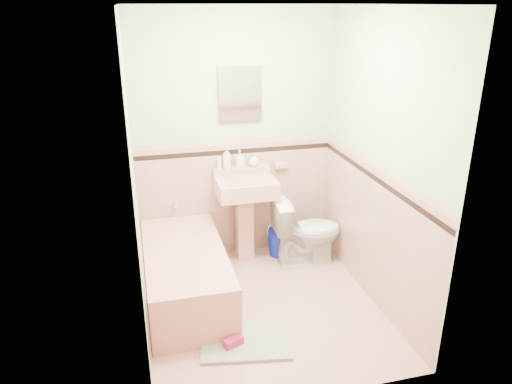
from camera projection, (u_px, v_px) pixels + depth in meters
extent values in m
plane|color=tan|center=(263.00, 307.00, 4.32)|extent=(2.20, 2.20, 0.00)
plane|color=white|center=(265.00, 4.00, 3.41)|extent=(2.20, 2.20, 0.00)
plane|color=#EEE5C2|center=(235.00, 139.00, 4.86)|extent=(2.50, 0.00, 2.50)
plane|color=#EEE5C2|center=(313.00, 233.00, 2.87)|extent=(2.50, 0.00, 2.50)
plane|color=#EEE5C2|center=(134.00, 184.00, 3.64)|extent=(0.00, 2.50, 2.50)
plane|color=#EEE5C2|center=(379.00, 164.00, 4.10)|extent=(0.00, 2.50, 2.50)
plane|color=#D19B8C|center=(236.00, 200.00, 5.08)|extent=(2.00, 0.00, 2.00)
plane|color=#D19B8C|center=(308.00, 324.00, 3.12)|extent=(2.00, 0.00, 2.00)
plane|color=#D19B8C|center=(143.00, 261.00, 3.87)|extent=(0.00, 2.20, 2.20)
plane|color=#D19B8C|center=(371.00, 234.00, 4.33)|extent=(0.00, 2.20, 2.20)
plane|color=black|center=(235.00, 152.00, 4.89)|extent=(2.00, 0.00, 2.00)
plane|color=black|center=(311.00, 251.00, 2.94)|extent=(2.00, 0.00, 2.00)
plane|color=black|center=(138.00, 200.00, 3.69)|extent=(0.00, 2.20, 2.20)
plane|color=black|center=(376.00, 179.00, 4.14)|extent=(0.00, 2.20, 2.20)
plane|color=tan|center=(235.00, 142.00, 4.86)|extent=(2.00, 0.00, 2.00)
plane|color=tan|center=(312.00, 236.00, 2.90)|extent=(2.00, 0.00, 2.00)
plane|color=tan|center=(137.00, 188.00, 3.65)|extent=(0.00, 2.20, 2.20)
plane|color=tan|center=(377.00, 168.00, 4.10)|extent=(0.00, 2.20, 2.20)
cube|color=tan|center=(186.00, 276.00, 4.39)|extent=(0.70, 1.50, 0.45)
cylinder|color=silver|center=(175.00, 204.00, 4.89)|extent=(0.04, 0.12, 0.04)
cylinder|color=silver|center=(242.00, 170.00, 4.89)|extent=(0.02, 0.02, 0.10)
cube|color=white|center=(240.00, 93.00, 4.68)|extent=(0.41, 0.04, 0.51)
cube|color=tan|center=(281.00, 165.00, 5.04)|extent=(0.13, 0.08, 0.04)
imported|color=#B2B2B2|center=(227.00, 158.00, 4.85)|extent=(0.11, 0.11, 0.22)
imported|color=#B2B2B2|center=(240.00, 159.00, 4.88)|extent=(0.08, 0.09, 0.18)
imported|color=#B2B2B2|center=(254.00, 160.00, 4.93)|extent=(0.13, 0.13, 0.13)
cylinder|color=white|center=(219.00, 163.00, 4.85)|extent=(0.04, 0.04, 0.12)
imported|color=white|center=(307.00, 231.00, 4.96)|extent=(0.71, 0.43, 0.70)
cube|color=gray|center=(245.00, 342.00, 3.86)|extent=(0.76, 0.57, 0.03)
cube|color=#BF1E59|center=(233.00, 342.00, 3.79)|extent=(0.17, 0.13, 0.06)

